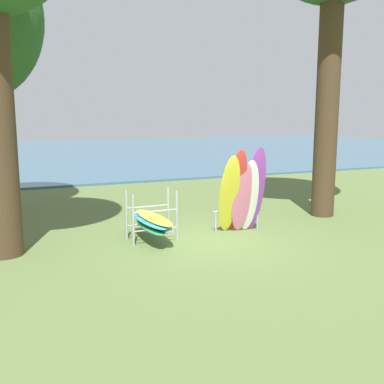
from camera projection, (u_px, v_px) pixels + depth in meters
The scene contains 4 objects.
ground_plane at pixel (212, 241), 11.22m from camera, with size 80.00×80.00×0.00m, color #566B38.
lake_water at pixel (60, 153), 36.56m from camera, with size 80.00×36.00×0.10m, color #38607A.
leaning_board_pile at pixel (242, 194), 11.78m from camera, with size 1.38×1.01×2.30m.
board_storage_rack at pixel (152, 221), 11.18m from camera, with size 1.15×2.13×1.25m.
Camera 1 is at (-4.77, -9.77, 3.07)m, focal length 42.51 mm.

